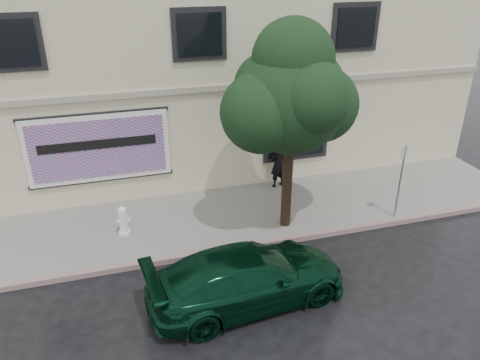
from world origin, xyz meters
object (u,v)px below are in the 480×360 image
object	(u,v)px
street_tree	(291,100)
fire_hydrant	(123,221)
pedestrian	(278,164)
car	(248,277)

from	to	relation	value
street_tree	fire_hydrant	bearing A→B (deg)	170.01
pedestrian	street_tree	size ratio (longest dim) A/B	0.31
car	pedestrian	xyz separation A→B (m)	(2.64, 5.10, 0.29)
street_tree	fire_hydrant	distance (m)	5.69
pedestrian	fire_hydrant	size ratio (longest dim) A/B	1.86
street_tree	fire_hydrant	world-z (taller)	street_tree
car	street_tree	distance (m)	4.66
pedestrian	street_tree	distance (m)	3.85
car	fire_hydrant	bearing A→B (deg)	30.01
pedestrian	street_tree	world-z (taller)	street_tree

